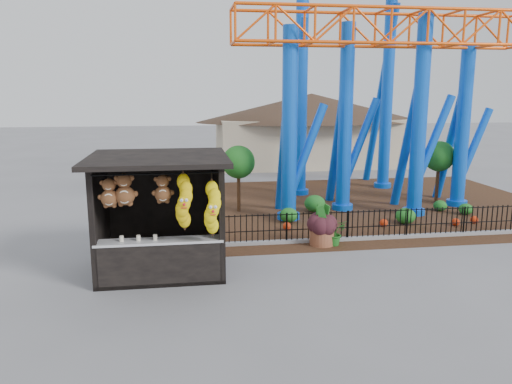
{
  "coord_description": "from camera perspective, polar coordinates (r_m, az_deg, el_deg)",
  "views": [
    {
      "loc": [
        -2.4,
        -11.8,
        4.71
      ],
      "look_at": [
        -0.4,
        1.5,
        2.0
      ],
      "focal_mm": 35.0,
      "sensor_mm": 36.0,
      "label": 1
    }
  ],
  "objects": [
    {
      "name": "planter_foliage",
      "position": [
        15.59,
        7.58,
        -2.94
      ],
      "size": [
        0.7,
        0.7,
        0.64
      ],
      "primitive_type": "ellipsoid",
      "color": "#33141A",
      "rests_on": "terracotta_planter"
    },
    {
      "name": "pavilion",
      "position": [
        32.93,
        6.33,
        8.46
      ],
      "size": [
        15.0,
        15.0,
        4.8
      ],
      "color": "#BFAD8C",
      "rests_on": "ground"
    },
    {
      "name": "landscaping",
      "position": [
        19.39,
        11.98,
        -2.03
      ],
      "size": [
        7.76,
        3.38,
        0.66
      ],
      "color": "#1B5D1B",
      "rests_on": "mulch_bed"
    },
    {
      "name": "ground",
      "position": [
        12.93,
        2.8,
        -9.98
      ],
      "size": [
        120.0,
        120.0,
        0.0
      ],
      "primitive_type": "plane",
      "color": "slate",
      "rests_on": "ground"
    },
    {
      "name": "mulch_bed",
      "position": [
        21.33,
        9.15,
        -1.49
      ],
      "size": [
        18.0,
        12.0,
        0.02
      ],
      "primitive_type": "cube",
      "color": "#331E11",
      "rests_on": "ground"
    },
    {
      "name": "terracotta_planter",
      "position": [
        15.75,
        7.53,
        -5.05
      ],
      "size": [
        0.94,
        0.94,
        0.56
      ],
      "primitive_type": "cylinder",
      "rotation": [
        0.0,
        0.0,
        0.28
      ],
      "color": "brown",
      "rests_on": "ground"
    },
    {
      "name": "prize_booth",
      "position": [
        13.12,
        -10.84,
        -2.85
      ],
      "size": [
        3.5,
        3.4,
        3.12
      ],
      "color": "black",
      "rests_on": "ground"
    },
    {
      "name": "picket_fence",
      "position": [
        17.03,
        17.18,
        -3.44
      ],
      "size": [
        12.2,
        0.06,
        1.0
      ],
      "primitive_type": null,
      "color": "black",
      "rests_on": "ground"
    },
    {
      "name": "roller_coaster",
      "position": [
        21.46,
        12.48,
        15.76
      ],
      "size": [
        11.0,
        6.37,
        10.82
      ],
      "color": "blue",
      "rests_on": "ground"
    },
    {
      "name": "potted_plant",
      "position": [
        15.76,
        8.9,
        -4.62
      ],
      "size": [
        0.92,
        0.87,
        0.8
      ],
      "primitive_type": "imported",
      "rotation": [
        0.0,
        0.0,
        0.42
      ],
      "color": "#255519",
      "rests_on": "ground"
    },
    {
      "name": "curb",
      "position": [
        16.78,
        14.31,
        -5.06
      ],
      "size": [
        18.0,
        0.18,
        0.12
      ],
      "primitive_type": "cube",
      "color": "gray",
      "rests_on": "ground"
    }
  ]
}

